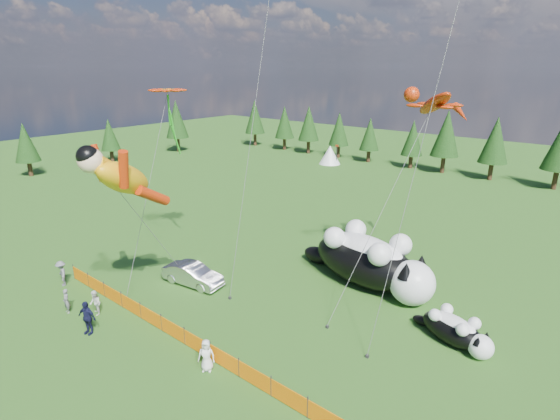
{
  "coord_description": "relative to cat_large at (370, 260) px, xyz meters",
  "views": [
    {
      "loc": [
        17.42,
        -15.1,
        14.07
      ],
      "look_at": [
        1.77,
        4.0,
        5.93
      ],
      "focal_mm": 28.0,
      "sensor_mm": 36.0,
      "label": 1
    }
  ],
  "objects": [
    {
      "name": "spectator_b",
      "position": [
        -10.75,
        -13.62,
        -1.04
      ],
      "size": [
        0.86,
        0.7,
        1.54
      ],
      "primitive_type": "imported",
      "rotation": [
        0.0,
        0.0,
        -0.4
      ],
      "color": "silver",
      "rests_on": "ground"
    },
    {
      "name": "festival_tents",
      "position": [
        5.73,
        30.81,
        -0.41
      ],
      "size": [
        50.0,
        3.2,
        2.8
      ],
      "primitive_type": null,
      "color": "white",
      "rests_on": "ground"
    },
    {
      "name": "spectator_d",
      "position": [
        -15.92,
        -13.14,
        -0.93
      ],
      "size": [
        1.26,
        0.89,
        1.76
      ],
      "primitive_type": "imported",
      "rotation": [
        0.0,
        0.0,
        -0.29
      ],
      "color": "slate",
      "rests_on": "ground"
    },
    {
      "name": "car",
      "position": [
        -9.23,
        -7.48,
        -1.09
      ],
      "size": [
        4.55,
        2.17,
        1.44
      ],
      "primitive_type": "imported",
      "rotation": [
        0.0,
        0.0,
        1.72
      ],
      "color": "silver",
      "rests_on": "ground"
    },
    {
      "name": "ground",
      "position": [
        -5.27,
        -9.19,
        -1.81
      ],
      "size": [
        160.0,
        160.0,
        0.0
      ],
      "primitive_type": "plane",
      "color": "#113409",
      "rests_on": "ground"
    },
    {
      "name": "safety_fence",
      "position": [
        -5.27,
        -12.19,
        -1.31
      ],
      "size": [
        22.06,
        0.06,
        1.1
      ],
      "color": "#262626",
      "rests_on": "ground"
    },
    {
      "name": "spectator_e",
      "position": [
        -1.84,
        -12.8,
        -0.97
      ],
      "size": [
        0.98,
        0.9,
        1.67
      ],
      "primitive_type": "imported",
      "rotation": [
        0.0,
        0.0,
        0.61
      ],
      "color": "silver",
      "rests_on": "ground"
    },
    {
      "name": "superhero_kite",
      "position": [
        -8.91,
        -11.92,
        6.51
      ],
      "size": [
        6.48,
        8.26,
        11.36
      ],
      "color": "#EB9F0C",
      "rests_on": "ground"
    },
    {
      "name": "spectator_a",
      "position": [
        -12.28,
        -14.59,
        -1.04
      ],
      "size": [
        0.6,
        0.43,
        1.53
      ],
      "primitive_type": "imported",
      "rotation": [
        0.0,
        0.0,
        -0.12
      ],
      "color": "slate",
      "rests_on": "ground"
    },
    {
      "name": "cat_large",
      "position": [
        0.0,
        0.0,
        0.0
      ],
      "size": [
        10.51,
        4.87,
        3.81
      ],
      "rotation": [
        0.0,
        0.0,
        -0.16
      ],
      "color": "black",
      "rests_on": "ground"
    },
    {
      "name": "tree_line",
      "position": [
        -5.27,
        35.81,
        2.19
      ],
      "size": [
        90.0,
        4.0,
        8.0
      ],
      "primitive_type": null,
      "color": "black",
      "rests_on": "ground"
    },
    {
      "name": "spectator_c",
      "position": [
        -9.25,
        -14.87,
        -0.82
      ],
      "size": [
        1.28,
        0.9,
        1.97
      ],
      "primitive_type": "imported",
      "rotation": [
        0.0,
        0.0,
        0.3
      ],
      "color": "#121434",
      "rests_on": "ground"
    },
    {
      "name": "flower_kite",
      "position": [
        -12.65,
        -5.84,
        10.59
      ],
      "size": [
        3.54,
        7.47,
        13.78
      ],
      "color": "#B62A09",
      "rests_on": "ground"
    },
    {
      "name": "gecko_kite",
      "position": [
        2.33,
        2.32,
        10.13
      ],
      "size": [
        6.09,
        11.67,
        14.57
      ],
      "color": "#B62A09",
      "rests_on": "ground"
    },
    {
      "name": "cat_small",
      "position": [
        6.73,
        -2.99,
        -0.99
      ],
      "size": [
        4.68,
        2.62,
        1.73
      ],
      "rotation": [
        0.0,
        0.0,
        -0.29
      ],
      "color": "black",
      "rests_on": "ground"
    }
  ]
}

